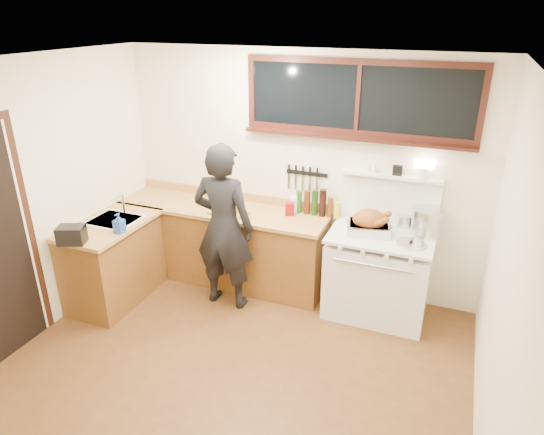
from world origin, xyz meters
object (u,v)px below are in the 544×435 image
at_px(cutting_board, 229,209).
at_px(roast_turkey, 369,223).
at_px(vintage_stove, 378,272).
at_px(man, 224,227).

relative_size(cutting_board, roast_turkey, 0.94).
bearing_deg(vintage_stove, man, -164.82).
bearing_deg(man, roast_turkey, 15.98).
relative_size(vintage_stove, roast_turkey, 3.39).
distance_m(vintage_stove, roast_turkey, 0.55).
bearing_deg(roast_turkey, man, -164.02).
relative_size(vintage_stove, cutting_board, 3.58).
xyz_separation_m(vintage_stove, roast_turkey, (-0.13, -0.01, 0.53)).
xyz_separation_m(vintage_stove, cutting_board, (-1.64, -0.09, 0.48)).
xyz_separation_m(man, cutting_board, (-0.10, 0.33, 0.06)).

